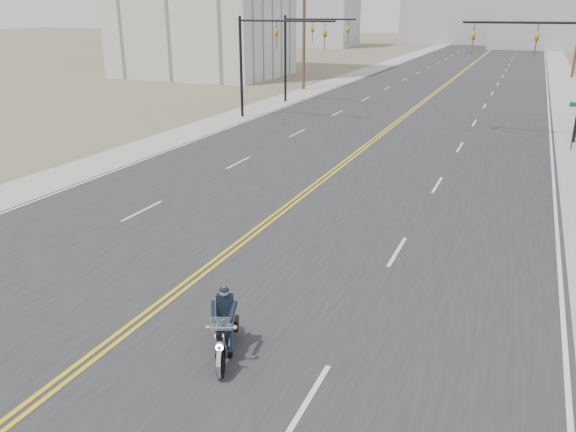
# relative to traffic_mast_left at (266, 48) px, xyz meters

# --- Properties ---
(road) EXTENTS (20.00, 200.00, 0.01)m
(road) POSITION_rel_traffic_mast_left_xyz_m (8.98, 38.00, -4.93)
(road) COLOR #303033
(road) RESTS_ON ground
(sidewalk_left) EXTENTS (3.00, 200.00, 0.01)m
(sidewalk_left) POSITION_rel_traffic_mast_left_xyz_m (-2.52, 38.00, -4.93)
(sidewalk_left) COLOR #A5A5A0
(sidewalk_left) RESTS_ON ground
(sidewalk_right) EXTENTS (3.00, 200.00, 0.01)m
(sidewalk_right) POSITION_rel_traffic_mast_left_xyz_m (20.48, 38.00, -4.93)
(sidewalk_right) COLOR #A5A5A0
(sidewalk_right) RESTS_ON ground
(traffic_mast_left) EXTENTS (7.10, 0.26, 7.00)m
(traffic_mast_left) POSITION_rel_traffic_mast_left_xyz_m (0.00, 0.00, 0.00)
(traffic_mast_left) COLOR black
(traffic_mast_left) RESTS_ON ground
(traffic_mast_right) EXTENTS (7.10, 0.26, 7.00)m
(traffic_mast_right) POSITION_rel_traffic_mast_left_xyz_m (17.95, 0.00, 0.00)
(traffic_mast_right) COLOR black
(traffic_mast_right) RESTS_ON ground
(traffic_mast_far) EXTENTS (6.10, 0.26, 7.00)m
(traffic_mast_far) POSITION_rel_traffic_mast_left_xyz_m (-0.33, 8.00, -0.06)
(traffic_mast_far) COLOR black
(traffic_mast_far) RESTS_ON ground
(street_sign) EXTENTS (0.90, 0.06, 2.62)m
(street_sign) POSITION_rel_traffic_mast_left_xyz_m (19.78, -2.00, -3.13)
(street_sign) COLOR black
(street_sign) RESTS_ON ground
(utility_pole_left) EXTENTS (2.20, 0.30, 10.50)m
(utility_pole_left) POSITION_rel_traffic_mast_left_xyz_m (-3.52, 16.00, 0.54)
(utility_pole_left) COLOR brown
(utility_pole_left) RESTS_ON ground
(haze_bldg_b) EXTENTS (18.00, 14.00, 14.00)m
(haze_bldg_b) POSITION_rel_traffic_mast_left_xyz_m (16.98, 93.00, 2.06)
(haze_bldg_b) COLOR #ADB2B7
(haze_bldg_b) RESTS_ON ground
(haze_bldg_f) EXTENTS (12.00, 12.00, 16.00)m
(haze_bldg_f) POSITION_rel_traffic_mast_left_xyz_m (-41.02, 98.00, 3.06)
(haze_bldg_f) COLOR #ADB2B7
(haze_bldg_f) RESTS_ON ground
(motorcyclist) EXTENTS (1.59, 2.21, 1.59)m
(motorcyclist) POSITION_rel_traffic_mast_left_xyz_m (11.68, -27.26, -4.14)
(motorcyclist) COLOR black
(motorcyclist) RESTS_ON ground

